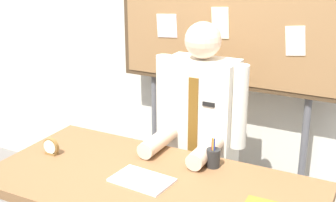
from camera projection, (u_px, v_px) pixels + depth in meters
back_wall at (238, 20)px, 2.99m from camera, size 6.40×0.08×2.70m
desk at (151, 198)px, 2.26m from camera, size 1.60×0.79×0.75m
person at (200, 152)px, 2.74m from camera, size 0.55×0.56×1.42m
open_notebook at (142, 180)px, 2.22m from camera, size 0.30×0.21×0.01m
desk_clock at (51, 147)px, 2.49m from camera, size 0.09×0.04×0.09m
pen_holder at (213, 158)px, 2.35m from camera, size 0.07×0.07×0.16m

